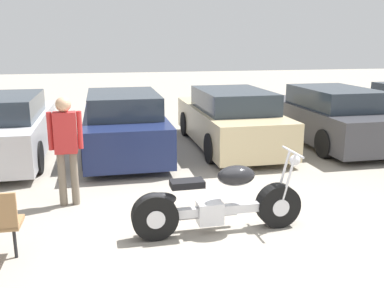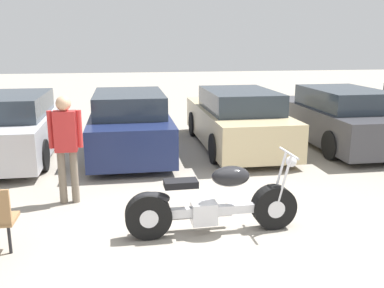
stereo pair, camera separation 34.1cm
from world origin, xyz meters
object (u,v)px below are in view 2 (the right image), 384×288
object	(u,v)px
parked_car_champagne	(236,120)
person_standing	(66,140)
parked_car_silver	(14,127)
parked_car_navy	(130,124)
parked_car_dark_grey	(338,118)
motorcycle	(211,204)

from	to	relation	value
parked_car_champagne	person_standing	bearing A→B (deg)	-138.87
parked_car_silver	parked_car_navy	xyz separation A→B (m)	(2.57, -0.04, 0.00)
parked_car_silver	parked_car_dark_grey	world-z (taller)	same
parked_car_silver	parked_car_dark_grey	bearing A→B (deg)	-1.05
parked_car_silver	motorcycle	bearing A→B (deg)	-52.57
parked_car_navy	person_standing	distance (m)	3.33
motorcycle	parked_car_silver	size ratio (longest dim) A/B	0.52
parked_car_navy	parked_car_dark_grey	xyz separation A→B (m)	(5.15, -0.10, 0.00)
parked_car_silver	person_standing	size ratio (longest dim) A/B	2.60
parked_car_champagne	motorcycle	bearing A→B (deg)	-109.06
motorcycle	person_standing	bearing A→B (deg)	144.14
motorcycle	parked_car_champagne	bearing A→B (deg)	70.94
motorcycle	parked_car_dark_grey	xyz separation A→B (m)	(4.17, 4.50, 0.25)
person_standing	parked_car_dark_grey	bearing A→B (deg)	26.14
parked_car_silver	person_standing	bearing A→B (deg)	-64.29
parked_car_silver	parked_car_champagne	bearing A→B (deg)	-0.25
parked_car_navy	person_standing	world-z (taller)	person_standing
parked_car_dark_grey	motorcycle	bearing A→B (deg)	-132.82
parked_car_navy	person_standing	bearing A→B (deg)	-108.36
motorcycle	parked_car_navy	xyz separation A→B (m)	(-0.98, 4.60, 0.25)
parked_car_dark_grey	person_standing	world-z (taller)	person_standing
parked_car_dark_grey	parked_car_silver	bearing A→B (deg)	178.95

